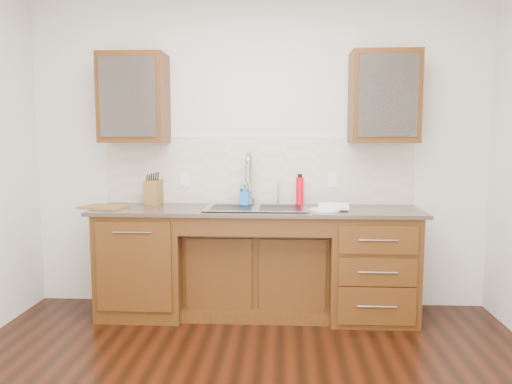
# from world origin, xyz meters

# --- Properties ---
(wall_back) EXTENTS (4.00, 0.10, 2.70)m
(wall_back) POSITION_xyz_m (0.00, 1.80, 1.35)
(wall_back) COLOR silver
(wall_back) RESTS_ON ground
(wall_front) EXTENTS (4.00, 0.10, 2.70)m
(wall_front) POSITION_xyz_m (0.00, -1.80, 1.35)
(wall_front) COLOR silver
(wall_front) RESTS_ON ground
(base_cabinet_left) EXTENTS (0.70, 0.62, 0.88)m
(base_cabinet_left) POSITION_xyz_m (-0.95, 1.44, 0.44)
(base_cabinet_left) COLOR #593014
(base_cabinet_left) RESTS_ON ground
(base_cabinet_center) EXTENTS (1.20, 0.44, 0.70)m
(base_cabinet_center) POSITION_xyz_m (0.00, 1.53, 0.35)
(base_cabinet_center) COLOR #593014
(base_cabinet_center) RESTS_ON ground
(base_cabinet_right) EXTENTS (0.70, 0.62, 0.88)m
(base_cabinet_right) POSITION_xyz_m (0.95, 1.44, 0.44)
(base_cabinet_right) COLOR #593014
(base_cabinet_right) RESTS_ON ground
(countertop) EXTENTS (2.70, 0.65, 0.03)m
(countertop) POSITION_xyz_m (0.00, 1.43, 0.90)
(countertop) COLOR #84705B
(countertop) RESTS_ON base_cabinet_left
(backsplash) EXTENTS (2.70, 0.02, 0.59)m
(backsplash) POSITION_xyz_m (0.00, 1.74, 1.21)
(backsplash) COLOR beige
(backsplash) RESTS_ON wall_back
(sink) EXTENTS (0.84, 0.46, 0.19)m
(sink) POSITION_xyz_m (0.00, 1.41, 0.83)
(sink) COLOR #9E9EA5
(sink) RESTS_ON countertop
(faucet) EXTENTS (0.04, 0.04, 0.40)m
(faucet) POSITION_xyz_m (-0.07, 1.64, 1.11)
(faucet) COLOR #999993
(faucet) RESTS_ON countertop
(filter_tap) EXTENTS (0.02, 0.02, 0.24)m
(filter_tap) POSITION_xyz_m (0.18, 1.65, 1.03)
(filter_tap) COLOR #999993
(filter_tap) RESTS_ON countertop
(upper_cabinet_left) EXTENTS (0.55, 0.34, 0.75)m
(upper_cabinet_left) POSITION_xyz_m (-1.05, 1.58, 1.83)
(upper_cabinet_left) COLOR #593014
(upper_cabinet_left) RESTS_ON wall_back
(upper_cabinet_right) EXTENTS (0.55, 0.34, 0.75)m
(upper_cabinet_right) POSITION_xyz_m (1.05, 1.58, 1.83)
(upper_cabinet_right) COLOR #593014
(upper_cabinet_right) RESTS_ON wall_back
(outlet_left) EXTENTS (0.08, 0.01, 0.12)m
(outlet_left) POSITION_xyz_m (-0.65, 1.73, 1.12)
(outlet_left) COLOR white
(outlet_left) RESTS_ON backsplash
(outlet_right) EXTENTS (0.08, 0.01, 0.12)m
(outlet_right) POSITION_xyz_m (0.65, 1.73, 1.12)
(outlet_right) COLOR white
(outlet_right) RESTS_ON backsplash
(soap_bottle) EXTENTS (0.10, 0.10, 0.18)m
(soap_bottle) POSITION_xyz_m (-0.11, 1.59, 1.00)
(soap_bottle) COLOR #2E78EA
(soap_bottle) RESTS_ON countertop
(water_bottle) EXTENTS (0.07, 0.07, 0.24)m
(water_bottle) POSITION_xyz_m (0.37, 1.66, 1.03)
(water_bottle) COLOR #EB0014
(water_bottle) RESTS_ON countertop
(plate) EXTENTS (0.31, 0.31, 0.01)m
(plate) POSITION_xyz_m (0.56, 1.33, 0.92)
(plate) COLOR silver
(plate) RESTS_ON countertop
(dish_towel) EXTENTS (0.25, 0.19, 0.04)m
(dish_towel) POSITION_xyz_m (0.63, 1.36, 0.94)
(dish_towel) COLOR white
(dish_towel) RESTS_ON plate
(knife_block) EXTENTS (0.14, 0.20, 0.21)m
(knife_block) POSITION_xyz_m (-0.92, 1.66, 1.02)
(knife_block) COLOR olive
(knife_block) RESTS_ON countertop
(cutting_board) EXTENTS (0.41, 0.34, 0.02)m
(cutting_board) POSITION_xyz_m (-1.27, 1.38, 0.92)
(cutting_board) COLOR #996331
(cutting_board) RESTS_ON countertop
(cup_left_a) EXTENTS (0.13, 0.13, 0.10)m
(cup_left_a) POSITION_xyz_m (-1.16, 1.58, 1.78)
(cup_left_a) COLOR white
(cup_left_a) RESTS_ON upper_cabinet_left
(cup_left_b) EXTENTS (0.11, 0.11, 0.09)m
(cup_left_b) POSITION_xyz_m (-0.98, 1.58, 1.77)
(cup_left_b) COLOR white
(cup_left_b) RESTS_ON upper_cabinet_left
(cup_right_a) EXTENTS (0.16, 0.16, 0.10)m
(cup_right_a) POSITION_xyz_m (0.98, 1.58, 1.78)
(cup_right_a) COLOR white
(cup_right_a) RESTS_ON upper_cabinet_right
(cup_right_b) EXTENTS (0.11, 0.11, 0.08)m
(cup_right_b) POSITION_xyz_m (1.11, 1.58, 1.77)
(cup_right_b) COLOR white
(cup_right_b) RESTS_ON upper_cabinet_right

